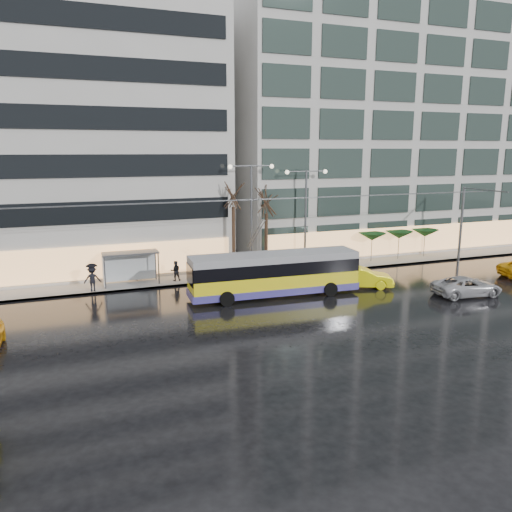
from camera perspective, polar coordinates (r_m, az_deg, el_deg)
ground at (r=32.11m, az=2.75°, el=-6.72°), size 140.00×140.00×0.00m
sidewalk at (r=45.38m, az=-1.91°, el=-1.03°), size 80.00×10.00×0.15m
kerb at (r=40.85m, az=0.32°, el=-2.50°), size 80.00×0.10×0.15m
building_left at (r=47.08m, az=-25.89°, el=11.86°), size 34.00×14.00×22.00m
building_right at (r=56.33m, az=13.39°, el=14.07°), size 32.00×14.00×25.00m
trolleybus at (r=35.71m, az=2.10°, el=-2.22°), size 12.35×5.04×5.67m
catenary at (r=38.64m, az=-0.47°, el=2.99°), size 42.24×5.12×7.00m
bus_shelter at (r=39.66m, az=-14.71°, el=-0.54°), size 4.20×1.60×2.51m
street_lamp_near at (r=41.42m, az=-0.54°, el=6.02°), size 3.96×0.36×9.03m
street_lamp_far at (r=43.40m, az=5.71°, el=5.87°), size 3.96×0.36×8.53m
tree_a at (r=41.02m, az=-2.62°, el=7.49°), size 3.20×3.20×8.40m
tree_b at (r=42.28m, az=1.20°, el=6.70°), size 3.20×3.20×7.70m
parasol_a at (r=47.50m, az=13.13°, el=2.16°), size 2.50×2.50×2.65m
parasol_b at (r=49.21m, az=16.04°, el=2.34°), size 2.50×2.50×2.65m
parasol_c at (r=51.04m, az=18.76°, el=2.50°), size 2.50×2.50×2.65m
taxi_b at (r=38.95m, az=11.90°, el=-2.40°), size 5.04×3.37×1.57m
sedan_silver at (r=39.08m, az=22.96°, el=-3.20°), size 5.24×2.85×1.39m
pedestrian_a at (r=40.62m, az=-13.35°, el=-0.74°), size 1.25×1.26×2.19m
pedestrian_b at (r=39.97m, az=-9.19°, el=-1.68°), size 0.83×0.67×1.61m
pedestrian_c at (r=38.40m, az=-18.22°, el=-2.21°), size 1.22×0.84×2.11m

